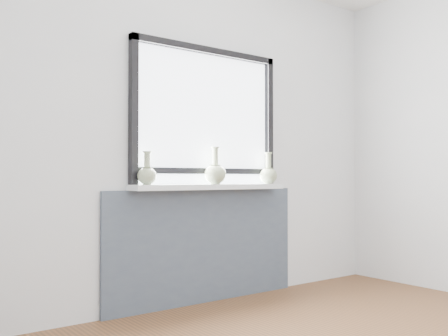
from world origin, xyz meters
TOP-DOWN VIEW (x-y plane):
  - back_wall at (0.00, 1.81)m, footprint 3.60×0.02m
  - apron_panel at (0.00, 1.78)m, footprint 1.70×0.03m
  - windowsill at (0.00, 1.71)m, footprint 1.32×0.18m
  - window at (0.00, 1.77)m, footprint 1.30×0.06m
  - vase_a at (-0.56, 1.69)m, footprint 0.13×0.13m
  - vase_b at (0.02, 1.68)m, footprint 0.16×0.16m
  - vase_c at (0.56, 1.69)m, footprint 0.14×0.14m

SIDE VIEW (x-z plane):
  - apron_panel at x=0.00m, z-range 0.00..0.86m
  - windowsill at x=0.00m, z-range 0.86..0.90m
  - vase_a at x=-0.56m, z-range 0.86..1.09m
  - vase_c at x=0.56m, z-range 0.85..1.11m
  - vase_b at x=0.02m, z-range 0.85..1.13m
  - back_wall at x=0.00m, z-range 0.00..2.60m
  - window at x=0.00m, z-range 0.92..1.97m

